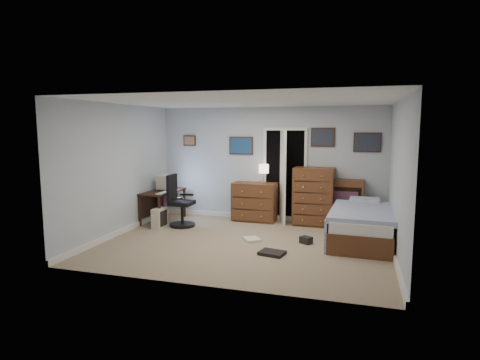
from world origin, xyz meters
name	(u,v)px	position (x,y,z in m)	size (l,w,h in m)	color
floor	(245,244)	(0.00, 0.00, -0.01)	(5.00, 4.00, 0.02)	gray
computer_desk	(160,197)	(-2.28, 1.16, 0.52)	(0.61, 1.21, 0.68)	black
crt_monitor	(167,182)	(-2.18, 1.31, 0.85)	(0.37, 0.34, 0.33)	beige
keyboard	(163,193)	(-2.02, 0.81, 0.69)	(0.14, 0.36, 0.02)	beige
pc_tower	(160,218)	(-2.00, 0.61, 0.20)	(0.21, 0.39, 0.41)	beige
office_chair	(179,206)	(-1.66, 0.84, 0.42)	(0.53, 0.54, 1.08)	black
media_stack	(163,203)	(-2.32, 1.36, 0.36)	(0.14, 0.14, 0.72)	maroon
low_dresser	(255,202)	(-0.28, 1.77, 0.42)	(0.95, 0.48, 0.85)	#572C1B
table_lamp	(264,169)	(-0.08, 1.78, 1.15)	(0.22, 0.22, 0.41)	gold
doorway	(287,174)	(0.35, 2.27, 1.00)	(0.96, 1.12, 2.05)	black
tall_dresser	(314,196)	(1.01, 1.75, 0.61)	(0.83, 0.49, 1.22)	#572C1B
headboard_bookcase	(337,201)	(1.48, 1.86, 0.52)	(1.10, 0.33, 0.98)	#572C1B
bed	(362,224)	(1.98, 0.74, 0.32)	(1.18, 2.09, 0.67)	#572C1B
wall_posters	(295,142)	(0.57, 1.98, 1.75)	(4.38, 0.04, 0.60)	#331E11
floor_clutter	(276,246)	(0.58, -0.07, 0.03)	(1.29, 1.10, 0.12)	silver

